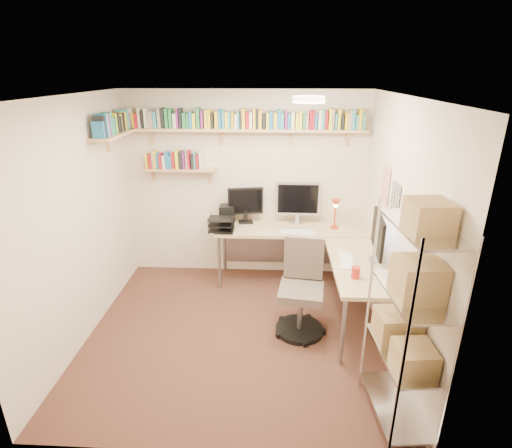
{
  "coord_description": "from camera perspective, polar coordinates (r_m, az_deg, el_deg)",
  "views": [
    {
      "loc": [
        0.41,
        -3.68,
        2.71
      ],
      "look_at": [
        0.19,
        0.55,
        1.08
      ],
      "focal_mm": 28.0,
      "sensor_mm": 36.0,
      "label": 1
    }
  ],
  "objects": [
    {
      "name": "room_shell",
      "position": [
        3.88,
        -3.19,
        3.62
      ],
      "size": [
        3.24,
        3.04,
        2.52
      ],
      "color": "beige",
      "rests_on": "ground"
    },
    {
      "name": "wire_rack",
      "position": [
        3.2,
        21.34,
        -10.5
      ],
      "size": [
        0.45,
        0.81,
        1.92
      ],
      "rotation": [
        0.0,
        0.0,
        0.09
      ],
      "color": "silver",
      "rests_on": "ground"
    },
    {
      "name": "ground",
      "position": [
        4.59,
        -2.84,
        -15.17
      ],
      "size": [
        3.2,
        3.2,
        0.0
      ],
      "primitive_type": "plane",
      "color": "#46281E",
      "rests_on": "ground"
    },
    {
      "name": "wall_shelves",
      "position": [
        5.09,
        -6.6,
        13.23
      ],
      "size": [
        3.12,
        1.09,
        0.8
      ],
      "color": "tan",
      "rests_on": "ground"
    },
    {
      "name": "corner_desk",
      "position": [
        5.03,
        6.02,
        -1.67
      ],
      "size": [
        2.09,
        2.04,
        1.36
      ],
      "color": "tan",
      "rests_on": "ground"
    },
    {
      "name": "office_chair",
      "position": [
        4.43,
        6.5,
        -9.89
      ],
      "size": [
        0.56,
        0.56,
        1.05
      ],
      "rotation": [
        0.0,
        0.0,
        -0.14
      ],
      "color": "black",
      "rests_on": "ground"
    }
  ]
}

